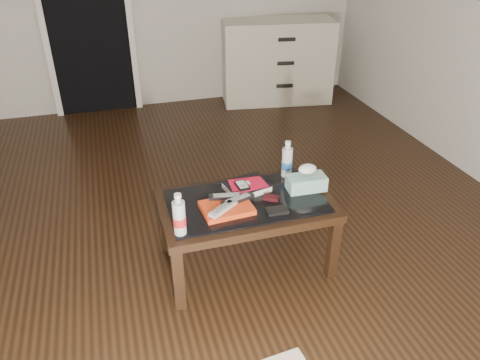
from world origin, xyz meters
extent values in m
plane|color=black|center=(0.00, 0.00, 0.00)|extent=(5.00, 5.00, 0.00)
cube|color=black|center=(-0.40, 2.47, 1.00)|extent=(0.80, 0.05, 2.00)
cube|color=silver|center=(-0.82, 2.44, 1.00)|extent=(0.06, 0.04, 2.04)
cube|color=silver|center=(0.02, 2.44, 1.00)|extent=(0.06, 0.04, 2.04)
cube|color=black|center=(-0.08, -0.69, 0.20)|extent=(0.06, 0.06, 0.40)
cube|color=black|center=(0.84, -0.69, 0.20)|extent=(0.06, 0.06, 0.40)
cube|color=black|center=(-0.08, -0.17, 0.20)|extent=(0.06, 0.06, 0.40)
cube|color=black|center=(0.84, -0.17, 0.20)|extent=(0.06, 0.06, 0.40)
cube|color=black|center=(0.38, -0.43, 0.43)|extent=(1.00, 0.60, 0.05)
cube|color=black|center=(0.38, -0.43, 0.46)|extent=(0.90, 0.50, 0.01)
cube|color=beige|center=(1.56, 2.23, 0.45)|extent=(1.26, 0.68, 0.90)
cylinder|color=black|center=(1.56, 1.97, 0.25)|extent=(0.18, 0.07, 0.04)
cylinder|color=black|center=(1.56, 1.97, 0.50)|extent=(0.18, 0.07, 0.04)
cylinder|color=black|center=(1.56, 1.97, 0.75)|extent=(0.18, 0.07, 0.04)
cube|color=red|center=(0.24, -0.50, 0.48)|extent=(0.29, 0.23, 0.03)
cube|color=#A9AAAE|center=(0.22, -0.54, 0.50)|extent=(0.19, 0.16, 0.02)
cube|color=black|center=(0.32, -0.47, 0.50)|extent=(0.21, 0.11, 0.02)
cube|color=black|center=(0.26, -0.42, 0.50)|extent=(0.21, 0.09, 0.02)
cube|color=black|center=(0.42, -0.33, 0.48)|extent=(0.29, 0.25, 0.05)
cube|color=red|center=(0.41, -0.33, 0.51)|extent=(0.20, 0.14, 0.01)
cube|color=black|center=(0.38, -0.36, 0.52)|extent=(0.07, 0.11, 0.02)
cube|color=black|center=(0.52, -0.47, 0.47)|extent=(0.10, 0.09, 0.02)
cube|color=black|center=(0.51, -0.60, 0.47)|extent=(0.12, 0.08, 0.02)
cylinder|color=#B4BBBF|center=(-0.04, -0.64, 0.58)|extent=(0.07, 0.07, 0.24)
cylinder|color=silver|center=(0.71, -0.23, 0.58)|extent=(0.07, 0.07, 0.24)
cube|color=#248476|center=(0.76, -0.42, 0.51)|extent=(0.24, 0.13, 0.09)
camera|label=1|loc=(-0.31, -2.62, 1.93)|focal=35.00mm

